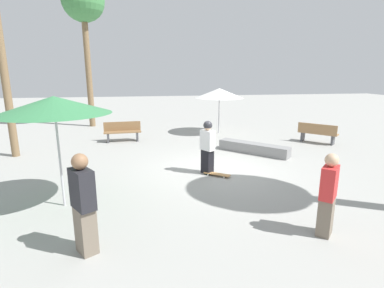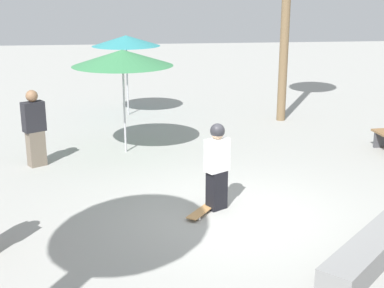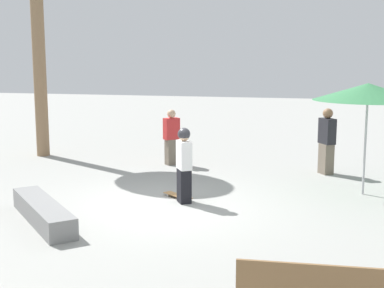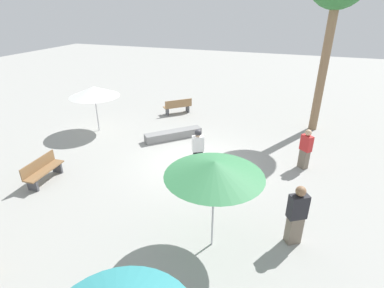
{
  "view_description": "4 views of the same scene",
  "coord_description": "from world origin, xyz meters",
  "px_view_note": "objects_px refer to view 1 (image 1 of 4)",
  "views": [
    {
      "loc": [
        8.72,
        -2.24,
        2.98
      ],
      "look_at": [
        0.23,
        -0.78,
        0.91
      ],
      "focal_mm": 28.0,
      "sensor_mm": 36.0,
      "label": 1
    },
    {
      "loc": [
        1.8,
        8.61,
        3.89
      ],
      "look_at": [
        0.72,
        -0.62,
        1.16
      ],
      "focal_mm": 50.0,
      "sensor_mm": 36.0,
      "label": 2
    },
    {
      "loc": [
        -10.33,
        -3.19,
        3.07
      ],
      "look_at": [
        0.66,
        -0.41,
        1.21
      ],
      "focal_mm": 50.0,
      "sensor_mm": 36.0,
      "label": 3
    },
    {
      "loc": [
        3.5,
        -9.91,
        5.8
      ],
      "look_at": [
        0.17,
        -0.63,
        1.13
      ],
      "focal_mm": 28.0,
      "sensor_mm": 36.0,
      "label": 4
    }
  ],
  "objects_px": {
    "skateboard": "(217,174)",
    "concrete_ledge": "(253,148)",
    "shade_umbrella_green": "(54,105)",
    "bystander_far": "(84,205)",
    "bench_far": "(123,132)",
    "palm_tree_left": "(83,4)",
    "skater_main": "(208,145)",
    "bystander_watching": "(328,195)",
    "shade_umbrella_white": "(219,93)",
    "bench_near": "(317,133)"
  },
  "relations": [
    {
      "from": "shade_umbrella_white",
      "to": "bystander_far",
      "type": "distance_m",
      "value": 10.7
    },
    {
      "from": "concrete_ledge",
      "to": "bench_near",
      "type": "xyz_separation_m",
      "value": [
        -1.13,
        3.32,
        0.23
      ]
    },
    {
      "from": "shade_umbrella_white",
      "to": "bench_far",
      "type": "bearing_deg",
      "value": -77.9
    },
    {
      "from": "shade_umbrella_green",
      "to": "palm_tree_left",
      "type": "height_order",
      "value": "palm_tree_left"
    },
    {
      "from": "bench_far",
      "to": "palm_tree_left",
      "type": "xyz_separation_m",
      "value": [
        -4.2,
        -1.89,
        5.99
      ]
    },
    {
      "from": "shade_umbrella_white",
      "to": "bystander_watching",
      "type": "relative_size",
      "value": 1.49
    },
    {
      "from": "bench_far",
      "to": "bystander_far",
      "type": "relative_size",
      "value": 0.94
    },
    {
      "from": "concrete_ledge",
      "to": "bench_far",
      "type": "height_order",
      "value": "bench_far"
    },
    {
      "from": "bystander_watching",
      "to": "skateboard",
      "type": "bearing_deg",
      "value": -117.35
    },
    {
      "from": "bench_far",
      "to": "skateboard",
      "type": "bearing_deg",
      "value": 116.04
    },
    {
      "from": "shade_umbrella_white",
      "to": "bystander_far",
      "type": "bearing_deg",
      "value": -26.73
    },
    {
      "from": "skateboard",
      "to": "shade_umbrella_green",
      "type": "height_order",
      "value": "shade_umbrella_green"
    },
    {
      "from": "skateboard",
      "to": "concrete_ledge",
      "type": "relative_size",
      "value": 0.33
    },
    {
      "from": "skateboard",
      "to": "concrete_ledge",
      "type": "distance_m",
      "value": 3.01
    },
    {
      "from": "bench_near",
      "to": "skateboard",
      "type": "bearing_deg",
      "value": -100.33
    },
    {
      "from": "bystander_watching",
      "to": "bystander_far",
      "type": "bearing_deg",
      "value": -48.03
    },
    {
      "from": "bench_near",
      "to": "shade_umbrella_green",
      "type": "relative_size",
      "value": 0.59
    },
    {
      "from": "concrete_ledge",
      "to": "bystander_watching",
      "type": "xyz_separation_m",
      "value": [
        5.78,
        -0.82,
        0.6
      ]
    },
    {
      "from": "skater_main",
      "to": "shade_umbrella_green",
      "type": "height_order",
      "value": "shade_umbrella_green"
    },
    {
      "from": "skateboard",
      "to": "concrete_ledge",
      "type": "height_order",
      "value": "concrete_ledge"
    },
    {
      "from": "skater_main",
      "to": "bystander_watching",
      "type": "relative_size",
      "value": 1.01
    },
    {
      "from": "palm_tree_left",
      "to": "skateboard",
      "type": "bearing_deg",
      "value": 27.47
    },
    {
      "from": "shade_umbrella_white",
      "to": "skater_main",
      "type": "bearing_deg",
      "value": -17.85
    },
    {
      "from": "bench_far",
      "to": "bystander_watching",
      "type": "height_order",
      "value": "bystander_watching"
    },
    {
      "from": "skater_main",
      "to": "shade_umbrella_white",
      "type": "distance_m",
      "value": 6.25
    },
    {
      "from": "bench_near",
      "to": "bystander_watching",
      "type": "relative_size",
      "value": 0.93
    },
    {
      "from": "shade_umbrella_green",
      "to": "bystander_far",
      "type": "height_order",
      "value": "shade_umbrella_green"
    },
    {
      "from": "skateboard",
      "to": "shade_umbrella_green",
      "type": "bearing_deg",
      "value": -124.94
    },
    {
      "from": "concrete_ledge",
      "to": "bench_far",
      "type": "relative_size",
      "value": 1.41
    },
    {
      "from": "bystander_far",
      "to": "skater_main",
      "type": "bearing_deg",
      "value": 109.25
    },
    {
      "from": "skater_main",
      "to": "bench_near",
      "type": "xyz_separation_m",
      "value": [
        -3.09,
        5.54,
        -0.44
      ]
    },
    {
      "from": "bystander_watching",
      "to": "shade_umbrella_green",
      "type": "bearing_deg",
      "value": -68.65
    },
    {
      "from": "skateboard",
      "to": "shade_umbrella_white",
      "type": "relative_size",
      "value": 0.32
    },
    {
      "from": "concrete_ledge",
      "to": "bench_near",
      "type": "bearing_deg",
      "value": 108.78
    },
    {
      "from": "concrete_ledge",
      "to": "shade_umbrella_white",
      "type": "bearing_deg",
      "value": -175.11
    },
    {
      "from": "concrete_ledge",
      "to": "palm_tree_left",
      "type": "xyz_separation_m",
      "value": [
        -7.1,
        -6.86,
        6.23
      ]
    },
    {
      "from": "bench_near",
      "to": "bystander_watching",
      "type": "xyz_separation_m",
      "value": [
        6.91,
        -4.14,
        0.36
      ]
    },
    {
      "from": "skater_main",
      "to": "bystander_watching",
      "type": "distance_m",
      "value": 4.07
    },
    {
      "from": "bench_near",
      "to": "shade_umbrella_white",
      "type": "bearing_deg",
      "value": -170.01
    },
    {
      "from": "skater_main",
      "to": "bystander_watching",
      "type": "xyz_separation_m",
      "value": [
        3.82,
        1.4,
        -0.07
      ]
    },
    {
      "from": "bystander_watching",
      "to": "bystander_far",
      "type": "relative_size",
      "value": 0.91
    },
    {
      "from": "bench_near",
      "to": "shade_umbrella_green",
      "type": "bearing_deg",
      "value": -105.78
    },
    {
      "from": "bench_far",
      "to": "bench_near",
      "type": "bearing_deg",
      "value": 164.02
    },
    {
      "from": "shade_umbrella_white",
      "to": "bystander_watching",
      "type": "height_order",
      "value": "shade_umbrella_white"
    },
    {
      "from": "concrete_ledge",
      "to": "bystander_watching",
      "type": "height_order",
      "value": "bystander_watching"
    },
    {
      "from": "bystander_far",
      "to": "concrete_ledge",
      "type": "bearing_deg",
      "value": 105.32
    },
    {
      "from": "bench_far",
      "to": "bystander_far",
      "type": "height_order",
      "value": "bystander_far"
    },
    {
      "from": "bench_near",
      "to": "shade_umbrella_white",
      "type": "height_order",
      "value": "shade_umbrella_white"
    },
    {
      "from": "skater_main",
      "to": "bench_far",
      "type": "distance_m",
      "value": 5.6
    },
    {
      "from": "shade_umbrella_green",
      "to": "palm_tree_left",
      "type": "distance_m",
      "value": 11.51
    }
  ]
}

